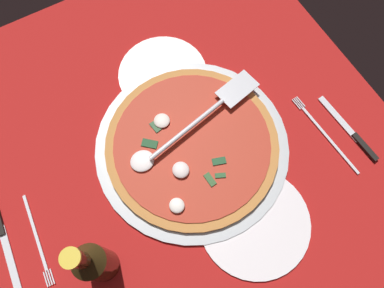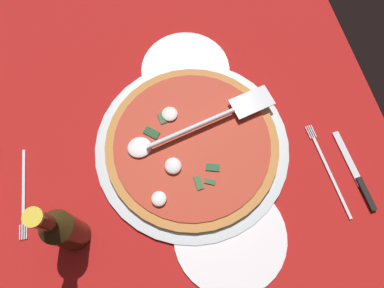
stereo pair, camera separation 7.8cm
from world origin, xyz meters
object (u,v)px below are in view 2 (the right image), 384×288
Objects in this scene: dinner_plate_left at (185,70)px; place_setting_far at (343,174)px; beer_bottle at (62,230)px; dinner_plate_right at (230,237)px; pizza at (191,145)px; place_setting_near at (9,188)px; pizza_server at (216,117)px.

place_setting_far is at bearing 39.06° from dinner_plate_left.
beer_bottle is at bearing 85.70° from place_setting_far.
dinner_plate_right is (39.92, -0.15, 0.00)cm from dinner_plate_left.
place_setting_far is 0.98× the size of beer_bottle.
pizza is 1.73× the size of place_setting_far.
pizza is at bearing 115.76° from beer_bottle.
beer_bottle is (-0.61, -56.90, 8.39)cm from place_setting_far.
place_setting_near is at bearing -65.61° from dinner_plate_left.
beer_bottle is at bearing 48.32° from place_setting_near.
place_setting_far is at bearing 83.44° from place_setting_near.
place_setting_near is at bearing 173.27° from pizza_server.
beer_bottle is (17.03, -33.42, 4.50)cm from pizza_server.
place_setting_near is at bearing -115.87° from dinner_plate_right.
dinner_plate_left is at bearing 137.09° from beer_bottle.
dinner_plate_left is 0.92× the size of dinner_plate_right.
pizza_server is at bearing 172.00° from dinner_plate_right.
place_setting_near is at bearing -136.28° from beer_bottle.
dinner_plate_right is at bearing -109.65° from pizza_server.
place_setting_far is (13.54, 30.13, -1.59)cm from pizza.
dinner_plate_right is 20.75cm from pizza.
dinner_plate_right is 1.03× the size of beer_bottle.
dinner_plate_left is 0.98× the size of place_setting_near.
beer_bottle is (32.40, -30.12, 8.25)cm from dinner_plate_left.
pizza is at bearing -9.74° from dinner_plate_left.
dinner_plate_right is 31.98cm from beer_bottle.
pizza is (19.47, -3.34, 1.45)cm from dinner_plate_left.
pizza_server is (15.37, 3.31, 3.74)cm from dinner_plate_left.
pizza reaches higher than dinner_plate_left.
place_setting_near is at bearing -90.22° from pizza.
dinner_plate_right is 25.08cm from pizza_server.
pizza_server reaches higher than pizza.
beer_bottle is at bearing -64.24° from pizza.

